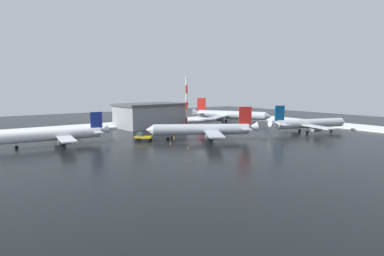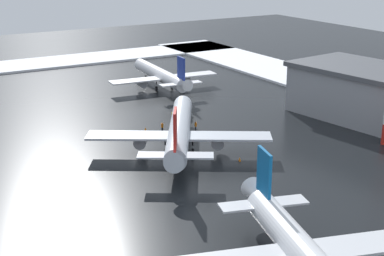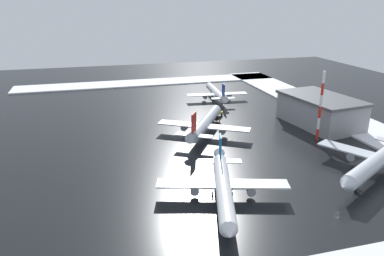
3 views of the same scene
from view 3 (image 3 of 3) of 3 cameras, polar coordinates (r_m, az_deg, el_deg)
ground_plane at (r=108.51m, az=-0.76°, el=-0.27°), size 240.00×240.00×0.00m
snow_bank_far at (r=129.77m, az=21.14°, el=1.79°), size 152.00×16.00×0.52m
snow_bank_right at (r=171.85m, az=-6.47°, el=6.92°), size 14.00×116.00×0.52m
airplane_parked_starboard at (r=104.65m, az=2.02°, el=0.76°), size 27.99×23.99×9.30m
airplane_foreground_jet at (r=70.10m, az=4.77°, el=-8.97°), size 29.75×25.02×9.01m
airplane_distant_tail at (r=141.55m, az=3.72°, el=5.42°), size 27.34×22.71×8.11m
airplane_far_rear at (r=89.40m, az=26.61°, el=-4.38°), size 26.74×31.29×10.21m
pushback_tug at (r=120.95m, az=3.85°, el=2.37°), size 4.80×4.81×2.50m
ground_crew_near_tug at (r=113.07m, az=4.19°, el=1.00°), size 0.36×0.36×1.71m
ground_crew_mid_apron at (r=113.68m, az=1.54°, el=1.15°), size 0.36×0.36×1.71m
antenna_mast at (r=103.41m, az=18.99°, el=3.11°), size 0.70×0.70×18.64m
cargo_hangar at (r=117.78m, az=18.93°, el=2.51°), size 26.71×18.06×8.80m
traffic_cone_near_nose at (r=100.15m, az=6.10°, el=-1.89°), size 0.36×0.36×0.55m
traffic_cone_mid_line at (r=115.48m, az=0.33°, el=1.08°), size 0.36×0.36×0.55m
traffic_cone_wingtip_side at (r=112.98m, az=-2.69°, el=0.65°), size 0.36×0.36×0.55m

